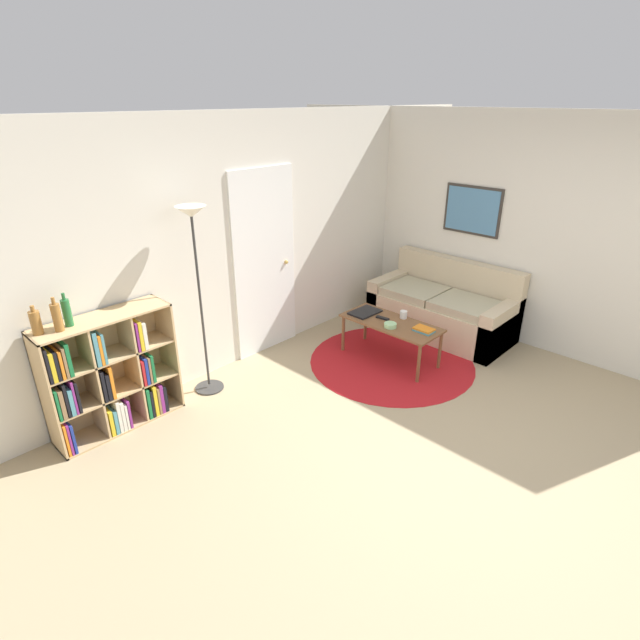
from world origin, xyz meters
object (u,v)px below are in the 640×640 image
(couch, at_px, (444,309))
(laptop, at_px, (365,312))
(bottle_right, at_px, (67,312))
(bottle_middle, at_px, (57,317))
(bowl, at_px, (390,325))
(bottle_left, at_px, (36,322))
(cup, at_px, (403,315))
(coffee_table, at_px, (391,326))
(floor_lamp, at_px, (195,247))
(bookshelf, at_px, (108,377))

(couch, bearing_deg, laptop, 159.52)
(bottle_right, bearing_deg, laptop, -12.93)
(bottle_right, bearing_deg, bottle_middle, -156.48)
(bowl, bearing_deg, bottle_left, 159.58)
(couch, xyz_separation_m, bowl, (-1.19, -0.04, 0.18))
(couch, relative_size, cup, 20.39)
(coffee_table, xyz_separation_m, bowl, (-0.12, -0.07, 0.07))
(bowl, relative_size, bottle_middle, 0.48)
(bowl, bearing_deg, bottle_middle, 159.70)
(floor_lamp, relative_size, bottle_left, 7.92)
(bookshelf, distance_m, bottle_middle, 0.73)
(cup, relative_size, bottle_left, 0.36)
(floor_lamp, xyz_separation_m, bowl, (1.64, -1.02, -1.00))
(laptop, distance_m, cup, 0.44)
(floor_lamp, bearing_deg, bookshelf, 175.34)
(floor_lamp, distance_m, bowl, 2.18)
(bowl, bearing_deg, floor_lamp, 148.17)
(bookshelf, height_order, cup, bookshelf)
(bottle_middle, distance_m, bottle_right, 0.10)
(bookshelf, distance_m, bottle_left, 0.78)
(bookshelf, relative_size, laptop, 3.10)
(laptop, bearing_deg, bowl, -104.49)
(cup, bearing_deg, couch, -0.14)
(floor_lamp, height_order, bottle_right, floor_lamp)
(coffee_table, bearing_deg, couch, -1.95)
(floor_lamp, bearing_deg, laptop, -18.34)
(laptop, relative_size, cup, 4.26)
(floor_lamp, xyz_separation_m, bottle_left, (-1.37, 0.10, -0.32))
(floor_lamp, bearing_deg, bowl, -31.83)
(coffee_table, relative_size, cup, 13.26)
(bottle_middle, bearing_deg, laptop, -11.84)
(couch, height_order, laptop, couch)
(bookshelf, distance_m, bottle_right, 0.70)
(bookshelf, distance_m, coffee_table, 2.89)
(bookshelf, height_order, coffee_table, bookshelf)
(couch, height_order, coffee_table, couch)
(cup, height_order, bottle_left, bottle_left)
(cup, bearing_deg, coffee_table, 169.20)
(bookshelf, xyz_separation_m, coffee_table, (2.70, -1.02, -0.09))
(bottle_right, bearing_deg, cup, -19.03)
(bookshelf, bearing_deg, coffee_table, -20.73)
(laptop, bearing_deg, bottle_left, 167.66)
(cup, relative_size, bottle_right, 0.30)
(bottle_right, bearing_deg, bottle_left, 175.44)
(bowl, xyz_separation_m, bottle_right, (-2.79, 1.10, 0.69))
(bowl, bearing_deg, bottle_right, 158.40)
(bookshelf, relative_size, floor_lamp, 0.60)
(laptop, height_order, bottle_right, bottle_right)
(laptop, distance_m, bowl, 0.45)
(laptop, height_order, bowl, bowl)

